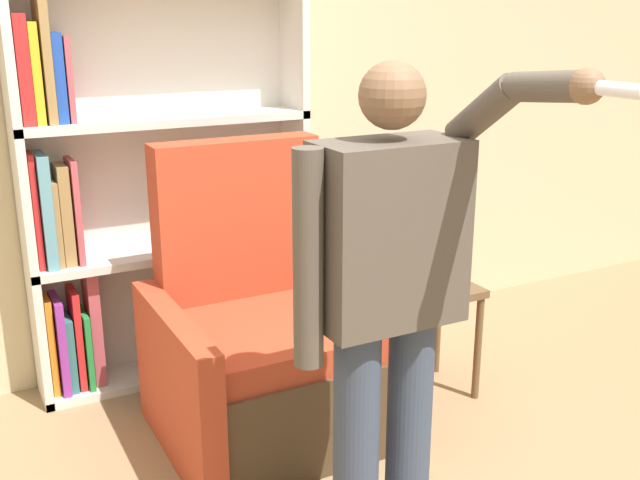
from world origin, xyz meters
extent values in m
cube|color=beige|center=(0.00, 2.03, 1.40)|extent=(8.00, 0.06, 2.80)
cube|color=silver|center=(-0.73, 1.85, 0.98)|extent=(0.04, 0.28, 1.97)
cube|color=silver|center=(0.63, 1.85, 0.98)|extent=(0.04, 0.28, 1.97)
cube|color=silver|center=(-0.05, 1.98, 0.98)|extent=(1.40, 0.01, 1.97)
cube|color=silver|center=(-0.05, 1.85, 0.02)|extent=(1.40, 0.28, 0.04)
cube|color=silver|center=(-0.05, 1.85, 0.66)|extent=(1.40, 0.28, 0.04)
cube|color=silver|center=(-0.05, 1.85, 1.31)|extent=(1.40, 0.28, 0.04)
cube|color=orange|center=(-0.69, 1.85, 0.28)|extent=(0.03, 0.17, 0.48)
cube|color=purple|center=(-0.64, 1.85, 0.28)|extent=(0.04, 0.24, 0.47)
cube|color=#337070|center=(-0.60, 1.85, 0.23)|extent=(0.04, 0.19, 0.37)
cube|color=red|center=(-0.56, 1.85, 0.29)|extent=(0.03, 0.18, 0.50)
cube|color=#238438|center=(-0.52, 1.85, 0.23)|extent=(0.03, 0.23, 0.38)
cube|color=#BC4C56|center=(-0.48, 1.85, 0.33)|extent=(0.05, 0.16, 0.58)
cube|color=red|center=(-0.69, 1.85, 0.94)|extent=(0.03, 0.16, 0.53)
cube|color=#5B99A8|center=(-0.64, 1.85, 0.94)|extent=(0.05, 0.22, 0.52)
cube|color=#9E7A47|center=(-0.60, 1.85, 0.88)|extent=(0.02, 0.18, 0.40)
cube|color=#9E7A47|center=(-0.56, 1.85, 0.91)|extent=(0.05, 0.17, 0.47)
cube|color=#BC4C56|center=(-0.51, 1.85, 0.92)|extent=(0.03, 0.20, 0.49)
cube|color=red|center=(-0.67, 1.85, 1.57)|extent=(0.05, 0.19, 0.47)
cube|color=gold|center=(-0.63, 1.85, 1.55)|extent=(0.04, 0.18, 0.44)
cube|color=#9E7A47|center=(-0.58, 1.85, 1.60)|extent=(0.04, 0.22, 0.53)
cube|color=#1E47B2|center=(-0.53, 1.85, 1.53)|extent=(0.04, 0.17, 0.39)
cube|color=#BC4C56|center=(-0.49, 1.85, 1.52)|extent=(0.02, 0.18, 0.37)
cube|color=#4C3823|center=(0.12, 1.06, 0.21)|extent=(0.76, 0.82, 0.43)
cube|color=#B23D23|center=(0.12, 1.02, 0.49)|extent=(0.72, 0.70, 0.12)
cube|color=#B23D23|center=(0.12, 1.42, 0.74)|extent=(0.76, 0.16, 1.05)
cube|color=#B23D23|center=(-0.31, 1.06, 0.33)|extent=(0.10, 0.90, 0.65)
cube|color=#B23D23|center=(0.55, 1.06, 0.33)|extent=(0.10, 0.90, 0.65)
cylinder|color=#384256|center=(0.02, 0.16, 0.44)|extent=(0.15, 0.15, 0.88)
cylinder|color=#384256|center=(0.22, 0.16, 0.44)|extent=(0.15, 0.15, 0.88)
cube|color=#51473D|center=(0.12, 0.16, 1.16)|extent=(0.45, 0.24, 0.56)
sphere|color=brown|center=(0.12, 0.16, 1.57)|extent=(0.20, 0.20, 0.20)
cylinder|color=#51473D|center=(-0.15, 0.16, 1.12)|extent=(0.09, 0.09, 0.65)
cylinder|color=#51473D|center=(0.36, 0.05, 1.53)|extent=(0.09, 0.28, 0.23)
cylinder|color=#51473D|center=(0.36, -0.20, 1.62)|extent=(0.08, 0.27, 0.10)
sphere|color=brown|center=(0.36, -0.33, 1.63)|extent=(0.09, 0.09, 0.09)
cylinder|color=white|center=(0.36, -0.42, 1.63)|extent=(0.04, 0.15, 0.04)
cube|color=brown|center=(0.97, 1.05, 0.54)|extent=(0.38, 0.38, 0.04)
cylinder|color=brown|center=(0.81, 0.89, 0.26)|extent=(0.04, 0.04, 0.52)
cylinder|color=brown|center=(1.13, 0.89, 0.26)|extent=(0.04, 0.04, 0.52)
cylinder|color=brown|center=(0.81, 1.21, 0.26)|extent=(0.04, 0.04, 0.52)
cylinder|color=brown|center=(1.13, 1.21, 0.26)|extent=(0.04, 0.04, 0.52)
cylinder|color=#4C4233|center=(0.97, 1.05, 0.57)|extent=(0.16, 0.16, 0.02)
cylinder|color=#4C4233|center=(0.97, 1.05, 0.70)|extent=(0.04, 0.04, 0.24)
cone|color=beige|center=(0.97, 1.05, 0.91)|extent=(0.22, 0.22, 0.17)
camera|label=1|loc=(-1.07, -1.66, 1.80)|focal=42.00mm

